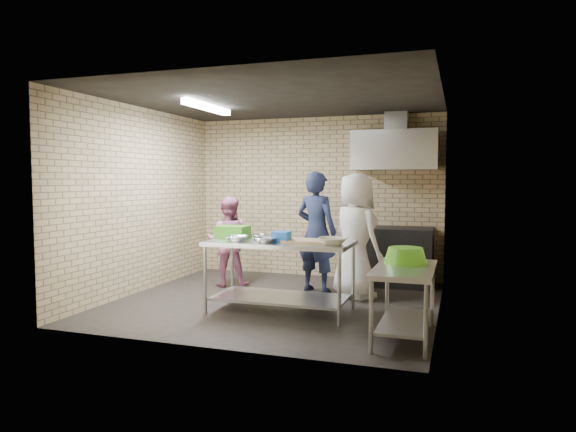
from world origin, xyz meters
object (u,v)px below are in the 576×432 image
Objects in this scene: man_navy at (317,232)px; woman_pink at (228,242)px; stove at (393,256)px; green_basin at (405,255)px; side_counter at (404,303)px; green_crate at (233,232)px; blue_tub at (282,237)px; bottle_green at (426,156)px; prep_table at (280,276)px; woman_white at (356,236)px.

man_navy is 1.41m from woman_pink.
man_navy reaches higher than stove.
woman_pink is at bearing 150.60° from green_basin.
green_crate reaches higher than side_counter.
blue_tub reaches higher than side_counter.
side_counter is at bearing -19.22° from blue_tub.
green_crate is at bearing 71.49° from man_navy.
green_crate is 0.22× the size of man_navy.
bottle_green is (0.45, 0.24, 1.57)m from stove.
stove is at bearing 62.03° from prep_table.
bottle_green is 2.15m from man_navy.
woman_white is at bearing -110.59° from stove.
stove is 2.61× the size of green_basin.
stove is 2.52m from blue_tub.
man_navy is (0.82, 1.14, -0.08)m from green_crate.
prep_table is at bearing -123.74° from bottle_green.
side_counter is 0.87× the size of woman_pink.
stove is 6.08× the size of blue_tub.
green_basin is (2.25, -0.50, -0.13)m from green_crate.
green_basin is at bearing -10.60° from blue_tub.
prep_table is at bearing 116.57° from blue_tub.
bottle_green is at bearing -84.49° from woman_white.
woman_white is (2.02, -0.14, 0.17)m from woman_pink.
woman_white is (-0.84, -1.28, -1.15)m from bottle_green.
stove is 2.57m from green_basin.
side_counter is 3.42m from woman_pink.
stove is 0.87× the size of woman_pink.
blue_tub is 0.14× the size of woman_pink.
green_crate is (-0.70, 0.12, 0.52)m from prep_table.
man_navy is (-1.46, 1.90, 0.51)m from side_counter.
man_navy is (-1.01, -0.85, 0.43)m from stove.
woman_white reaches higher than woman_pink.
green_crate reaches higher than stove.
side_counter is at bearing -85.43° from green_basin.
prep_table is at bearing 122.17° from woman_pink.
stove is 0.68× the size of man_navy.
stove is at bearing 47.60° from green_crate.
woman_pink is at bearing 135.36° from blue_tub.
bottle_green is 3.35m from woman_pink.
prep_table is 3.24m from bottle_green.
green_crate is at bearing 163.65° from blue_tub.
green_basin is 3.07× the size of bottle_green.
bottle_green is at bearing 89.58° from green_basin.
woman_white reaches higher than blue_tub.
green_basin reaches higher than prep_table.
woman_white reaches higher than green_basin.
woman_pink is 0.80× the size of woman_white.
green_basin is at bearing -12.54° from green_crate.
blue_tub is 1.54m from green_basin.
prep_table is at bearing -9.73° from green_crate.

